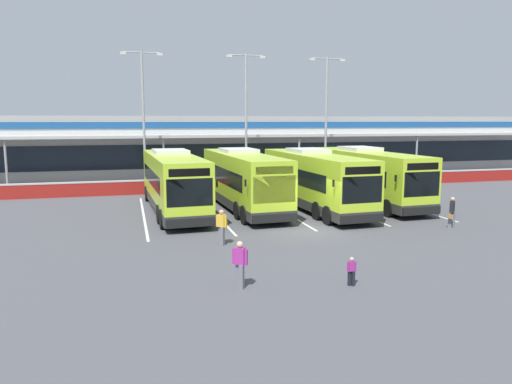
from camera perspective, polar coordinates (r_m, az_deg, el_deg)
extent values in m
plane|color=#4C4C51|center=(25.16, 6.82, -4.38)|extent=(200.00, 200.00, 0.00)
cube|color=#B7B7B2|center=(50.68, -4.51, 5.26)|extent=(70.00, 10.00, 5.50)
cube|color=#19232D|center=(45.79, -3.36, 4.37)|extent=(66.00, 0.08, 2.20)
cube|color=navy|center=(45.67, -3.39, 7.93)|extent=(68.00, 0.08, 0.60)
cube|color=beige|center=(44.25, -3.00, 6.69)|extent=(67.00, 3.00, 0.24)
cube|color=gray|center=(50.60, -4.55, 8.66)|extent=(70.00, 10.00, 0.50)
cylinder|color=#999999|center=(43.25, -27.52, 2.91)|extent=(0.20, 0.20, 4.20)
cylinder|color=#999999|center=(42.31, -10.89, 3.62)|extent=(0.20, 0.20, 4.20)
cylinder|color=#999999|center=(44.92, 5.12, 4.01)|extent=(0.20, 0.20, 4.20)
cylinder|color=#999999|center=(50.52, 18.49, 4.10)|extent=(0.20, 0.20, 4.20)
cube|color=maroon|center=(38.71, -1.12, 0.95)|extent=(60.00, 0.36, 1.00)
cube|color=#B2B2B2|center=(38.64, -1.12, 1.75)|extent=(60.00, 0.40, 0.10)
cube|color=#B7DB2D|center=(29.79, -9.79, 1.28)|extent=(3.08, 12.10, 3.19)
cube|color=#333333|center=(29.98, -9.73, -1.21)|extent=(3.11, 12.12, 0.56)
cube|color=black|center=(30.15, -9.91, 1.83)|extent=(3.01, 9.71, 0.96)
cube|color=black|center=(23.94, -7.87, -0.07)|extent=(2.31, 0.20, 1.40)
cube|color=black|center=(23.80, -7.91, 2.31)|extent=(2.05, 0.17, 0.40)
cube|color=silver|center=(30.61, -10.13, 4.72)|extent=(2.17, 2.89, 0.28)
cube|color=black|center=(24.10, -7.75, -3.64)|extent=(2.45, 0.27, 0.44)
cube|color=black|center=(24.51, -4.67, 1.01)|extent=(0.09, 0.12, 0.36)
cube|color=black|center=(24.04, -11.44, 0.72)|extent=(0.09, 0.12, 0.36)
cylinder|color=black|center=(34.65, -8.81, -0.01)|extent=(0.37, 1.05, 1.04)
cylinder|color=black|center=(34.38, -12.75, -0.18)|extent=(0.37, 1.05, 1.04)
cylinder|color=black|center=(27.07, -6.29, -2.33)|extent=(0.37, 1.05, 1.04)
cylinder|color=black|center=(26.73, -11.32, -2.59)|extent=(0.37, 1.05, 1.04)
cylinder|color=black|center=(25.73, -5.68, -2.90)|extent=(0.37, 1.05, 1.04)
cylinder|color=black|center=(25.36, -10.98, -3.18)|extent=(0.37, 1.05, 1.04)
cube|color=#B7DB2D|center=(30.48, -1.58, 1.56)|extent=(3.08, 12.10, 3.19)
cube|color=#333333|center=(30.66, -1.57, -0.88)|extent=(3.11, 12.12, 0.56)
cube|color=black|center=(30.83, -1.78, 2.10)|extent=(3.01, 9.71, 0.96)
cube|color=black|center=(24.84, 2.19, 0.31)|extent=(2.31, 0.20, 1.40)
cube|color=black|center=(24.71, 2.21, 2.60)|extent=(2.05, 0.17, 0.40)
cube|color=silver|center=(31.28, -2.09, 4.93)|extent=(2.17, 2.89, 0.28)
cube|color=black|center=(24.99, 2.26, -3.13)|extent=(2.45, 0.27, 0.44)
cube|color=black|center=(25.63, 5.00, 1.33)|extent=(0.09, 0.12, 0.36)
cube|color=black|center=(24.67, -1.26, 1.08)|extent=(0.09, 0.12, 0.36)
cylinder|color=black|center=(35.37, -1.75, 0.26)|extent=(0.37, 1.05, 1.04)
cylinder|color=black|center=(34.80, -5.54, 0.09)|extent=(0.37, 1.05, 1.04)
cylinder|color=black|center=(28.04, 2.58, -1.92)|extent=(0.37, 1.05, 1.04)
cylinder|color=black|center=(27.32, -2.13, -2.19)|extent=(0.37, 1.05, 1.04)
cylinder|color=black|center=(26.75, 3.61, -2.43)|extent=(0.37, 1.05, 1.04)
cylinder|color=black|center=(26.00, -1.31, -2.74)|extent=(0.37, 1.05, 1.04)
cube|color=#B7DB2D|center=(30.56, 6.90, 1.52)|extent=(3.08, 12.10, 3.19)
cube|color=#333333|center=(30.74, 6.85, -0.91)|extent=(3.11, 12.12, 0.56)
cube|color=black|center=(30.89, 6.60, 2.06)|extent=(3.01, 9.71, 0.96)
cube|color=black|center=(25.29, 12.46, 0.26)|extent=(2.31, 0.20, 1.40)
cube|color=black|center=(25.16, 12.54, 2.51)|extent=(2.05, 0.17, 0.40)
cube|color=silver|center=(31.31, 6.20, 4.89)|extent=(2.17, 2.89, 0.28)
cube|color=black|center=(25.45, 12.48, -3.12)|extent=(2.45, 0.27, 0.44)
cube|color=black|center=(26.29, 14.86, 1.26)|extent=(0.09, 0.12, 0.36)
cube|color=black|center=(24.86, 9.18, 1.03)|extent=(0.09, 0.12, 0.36)
cylinder|color=black|center=(35.39, 5.56, 0.23)|extent=(0.37, 1.05, 1.04)
cylinder|color=black|center=(34.53, 1.90, 0.06)|extent=(0.37, 1.05, 1.04)
cylinder|color=black|center=(28.47, 11.70, -1.93)|extent=(0.37, 1.05, 1.04)
cylinder|color=black|center=(27.40, 7.32, -2.22)|extent=(0.37, 1.05, 1.04)
cylinder|color=black|center=(27.28, 13.13, -2.42)|extent=(0.37, 1.05, 1.04)
cylinder|color=black|center=(26.16, 8.61, -2.76)|extent=(0.37, 1.05, 1.04)
cube|color=#B7DB2D|center=(33.35, 12.97, 1.95)|extent=(3.08, 12.10, 3.19)
cube|color=#333333|center=(33.52, 12.89, -0.29)|extent=(3.11, 12.12, 0.56)
cube|color=black|center=(33.66, 12.64, 2.44)|extent=(3.01, 9.71, 0.96)
cube|color=black|center=(28.40, 19.05, 0.88)|extent=(2.31, 0.20, 1.40)
cube|color=black|center=(28.29, 19.16, 2.89)|extent=(2.05, 0.17, 0.40)
cube|color=silver|center=(34.06, 12.21, 5.03)|extent=(2.17, 2.89, 0.28)
cube|color=black|center=(28.54, 19.03, -2.13)|extent=(2.45, 0.27, 0.44)
cube|color=black|center=(29.52, 20.95, 1.74)|extent=(0.09, 0.12, 0.36)
cube|color=black|center=(27.81, 16.24, 1.58)|extent=(0.09, 0.12, 0.36)
cylinder|color=black|center=(38.07, 10.96, 0.70)|extent=(0.37, 1.05, 1.04)
cylinder|color=black|center=(37.00, 7.70, 0.55)|extent=(0.37, 1.05, 1.04)
cylinder|color=black|center=(31.52, 17.70, -1.16)|extent=(0.37, 1.05, 1.04)
cylinder|color=black|center=(30.21, 13.99, -1.41)|extent=(0.37, 1.05, 1.04)
cylinder|color=black|center=(30.40, 19.21, -1.57)|extent=(0.37, 1.05, 1.04)
cylinder|color=black|center=(29.05, 15.42, -1.85)|extent=(0.37, 1.05, 1.04)
cube|color=silver|center=(29.31, -13.19, -2.70)|extent=(0.14, 13.00, 0.01)
cube|color=silver|center=(29.72, -5.07, -2.36)|extent=(0.14, 13.00, 0.01)
cube|color=silver|center=(30.70, 2.68, -1.99)|extent=(0.14, 13.00, 0.01)
cube|color=silver|center=(32.20, 9.83, -1.61)|extent=(0.14, 13.00, 0.01)
cube|color=silver|center=(34.16, 16.24, -1.25)|extent=(0.14, 13.00, 0.01)
cube|color=slate|center=(27.21, 22.03, -3.07)|extent=(0.23, 0.23, 0.84)
cube|color=slate|center=(27.35, 22.32, -3.03)|extent=(0.23, 0.23, 0.84)
cube|color=black|center=(27.15, 22.26, -1.60)|extent=(0.40, 0.40, 0.56)
cube|color=black|center=(26.94, 22.19, -1.74)|extent=(0.13, 0.13, 0.54)
cube|color=black|center=(27.37, 22.32, -1.59)|extent=(0.13, 0.13, 0.54)
sphere|color=tan|center=(27.09, 22.31, -0.79)|extent=(0.22, 0.22, 0.22)
cube|color=olive|center=(26.96, 22.07, -2.72)|extent=(0.28, 0.28, 0.22)
cylinder|color=olive|center=(26.92, 22.10, -2.35)|extent=(0.02, 0.02, 0.16)
cube|color=slate|center=(21.93, -4.18, -5.14)|extent=(0.22, 0.23, 0.84)
cube|color=slate|center=(21.75, -3.99, -5.25)|extent=(0.22, 0.23, 0.84)
cube|color=gold|center=(21.69, -4.10, -3.40)|extent=(0.40, 0.39, 0.56)
cube|color=gold|center=(21.80, -4.60, -3.42)|extent=(0.13, 0.13, 0.54)
cube|color=gold|center=(21.58, -3.60, -3.53)|extent=(0.13, 0.13, 0.54)
sphere|color=tan|center=(21.61, -4.12, -2.39)|extent=(0.22, 0.22, 0.22)
cube|color=black|center=(16.92, 11.03, -9.99)|extent=(0.09, 0.12, 0.52)
cube|color=black|center=(16.91, 11.45, -10.02)|extent=(0.09, 0.12, 0.52)
cube|color=#A32D89|center=(16.78, 11.29, -8.60)|extent=(0.22, 0.15, 0.35)
cube|color=#A32D89|center=(16.72, 10.87, -8.72)|extent=(0.06, 0.07, 0.33)
cube|color=#A32D89|center=(16.86, 11.69, -8.60)|extent=(0.06, 0.07, 0.33)
sphere|color=#DBB293|center=(16.72, 11.31, -7.81)|extent=(0.14, 0.14, 0.14)
cube|color=slate|center=(16.40, -2.10, -9.85)|extent=(0.22, 0.23, 0.84)
cube|color=slate|center=(16.24, -1.72, -10.04)|extent=(0.22, 0.23, 0.84)
cube|color=#A32D89|center=(16.12, -1.93, -7.58)|extent=(0.40, 0.37, 0.56)
cube|color=#A32D89|center=(16.20, -2.66, -7.60)|extent=(0.13, 0.13, 0.54)
cube|color=#A32D89|center=(16.05, -1.19, -7.75)|extent=(0.13, 0.13, 0.54)
sphere|color=#DBB293|center=(16.01, -1.93, -6.24)|extent=(0.22, 0.22, 0.22)
cylinder|color=#9E9EA3|center=(39.78, -13.18, 8.15)|extent=(0.20, 0.20, 11.00)
cylinder|color=#9E9EA3|center=(40.13, -13.44, 15.81)|extent=(2.80, 0.10, 0.10)
cube|color=silver|center=(40.09, -15.52, 15.60)|extent=(0.44, 0.28, 0.20)
cube|color=silver|center=(40.18, -11.37, 15.72)|extent=(0.44, 0.28, 0.20)
cylinder|color=#9E9EA3|center=(40.48, -1.18, 8.37)|extent=(0.20, 0.20, 11.00)
cylinder|color=#9E9EA3|center=(40.83, -1.20, 15.90)|extent=(2.80, 0.10, 0.10)
cube|color=silver|center=(40.51, -3.20, 15.81)|extent=(0.44, 0.28, 0.20)
cube|color=silver|center=(41.17, 0.76, 15.70)|extent=(0.44, 0.28, 0.20)
cylinder|color=#9E9EA3|center=(43.04, 8.30, 8.29)|extent=(0.20, 0.20, 11.00)
cylinder|color=#9E9EA3|center=(43.36, 8.46, 15.38)|extent=(2.80, 0.10, 0.10)
cube|color=silver|center=(42.82, 6.67, 15.37)|extent=(0.44, 0.28, 0.20)
cube|color=silver|center=(43.92, 10.19, 15.12)|extent=(0.44, 0.28, 0.20)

